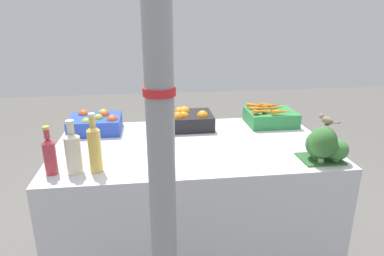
# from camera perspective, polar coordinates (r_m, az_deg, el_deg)

# --- Properties ---
(market_table) EXTENTS (1.64, 0.94, 0.85)m
(market_table) POSITION_cam_1_polar(r_m,az_deg,el_deg) (2.28, 0.00, -12.55)
(market_table) COLOR silver
(market_table) RESTS_ON ground_plane
(support_pole) EXTENTS (0.12, 0.12, 2.60)m
(support_pole) POSITION_cam_1_polar(r_m,az_deg,el_deg) (1.24, -5.41, 3.83)
(support_pole) COLOR gray
(support_pole) RESTS_ON ground_plane
(apple_crate) EXTENTS (0.33, 0.28, 0.13)m
(apple_crate) POSITION_cam_1_polar(r_m,az_deg,el_deg) (2.37, -15.67, 0.83)
(apple_crate) COLOR #2847B7
(apple_crate) RESTS_ON market_table
(orange_crate) EXTENTS (0.33, 0.28, 0.14)m
(orange_crate) POSITION_cam_1_polar(r_m,az_deg,el_deg) (2.35, -0.90, 1.43)
(orange_crate) COLOR black
(orange_crate) RESTS_ON market_table
(carrot_crate) EXTENTS (0.33, 0.28, 0.14)m
(carrot_crate) POSITION_cam_1_polar(r_m,az_deg,el_deg) (2.49, 12.93, 1.87)
(carrot_crate) COLOR #2D8442
(carrot_crate) RESTS_ON market_table
(broccoli_pile) EXTENTS (0.24, 0.21, 0.20)m
(broccoli_pile) POSITION_cam_1_polar(r_m,az_deg,el_deg) (1.94, 21.01, -2.70)
(broccoli_pile) COLOR #2D602D
(broccoli_pile) RESTS_ON market_table
(juice_bottle_ruby) EXTENTS (0.06, 0.06, 0.25)m
(juice_bottle_ruby) POSITION_cam_1_polar(r_m,az_deg,el_deg) (1.82, -22.62, -4.13)
(juice_bottle_ruby) COLOR #B2333D
(juice_bottle_ruby) RESTS_ON market_table
(juice_bottle_cloudy) EXTENTS (0.08, 0.08, 0.27)m
(juice_bottle_cloudy) POSITION_cam_1_polar(r_m,az_deg,el_deg) (1.79, -19.20, -3.67)
(juice_bottle_cloudy) COLOR beige
(juice_bottle_cloudy) RESTS_ON market_table
(juice_bottle_golden) EXTENTS (0.06, 0.06, 0.30)m
(juice_bottle_golden) POSITION_cam_1_polar(r_m,az_deg,el_deg) (1.76, -15.91, -3.11)
(juice_bottle_golden) COLOR gold
(juice_bottle_golden) RESTS_ON market_table
(sparrow_bird) EXTENTS (0.06, 0.13, 0.05)m
(sparrow_bird) POSITION_cam_1_polar(r_m,az_deg,el_deg) (1.91, 21.56, 1.26)
(sparrow_bird) COLOR #4C3D2D
(sparrow_bird) RESTS_ON broccoli_pile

